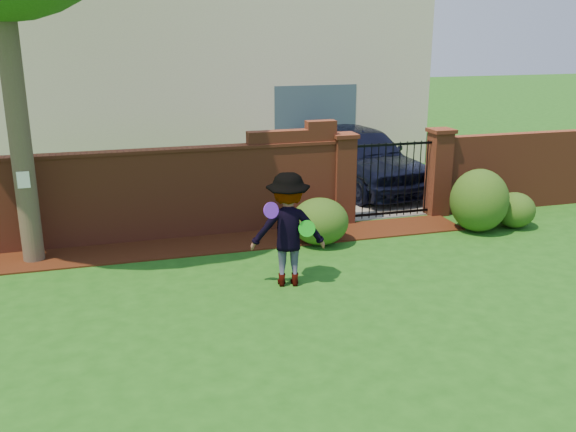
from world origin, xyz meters
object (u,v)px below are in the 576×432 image
object	(u,v)px
man	(288,230)
frisbee_purple	(271,210)
car	(364,159)
frisbee_green	(307,228)

from	to	relation	value
man	frisbee_purple	bearing A→B (deg)	47.57
car	frisbee_green	bearing A→B (deg)	-129.90
car	frisbee_purple	size ratio (longest dim) A/B	19.01
car	man	distance (m)	6.38
car	frisbee_green	world-z (taller)	car
car	frisbee_green	size ratio (longest dim) A/B	18.24
frisbee_purple	man	bearing A→B (deg)	35.23
car	man	bearing A→B (deg)	-132.75
car	frisbee_purple	world-z (taller)	car
frisbee_purple	frisbee_green	bearing A→B (deg)	1.73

